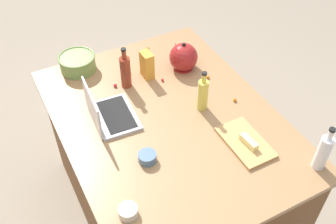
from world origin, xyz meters
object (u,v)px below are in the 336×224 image
object	(u,v)px
butter_stick_left	(249,142)
candy_bag	(147,65)
laptop	(108,113)
bottle_soy	(125,71)
bottle_vinegar	(323,152)
mixing_bowl_large	(77,63)
ramekin_medium	(128,211)
kettle	(183,57)
bottle_oil	(203,94)
cutting_board	(245,142)
ramekin_wide	(147,157)

from	to	relation	value
butter_stick_left	candy_bag	size ratio (longest dim) A/B	0.65
laptop	bottle_soy	size ratio (longest dim) A/B	1.21
bottle_vinegar	butter_stick_left	bearing A→B (deg)	40.66
mixing_bowl_large	ramekin_medium	distance (m)	1.12
kettle	bottle_oil	bearing A→B (deg)	166.68
cutting_board	bottle_soy	bearing A→B (deg)	26.52
mixing_bowl_large	bottle_oil	size ratio (longest dim) A/B	0.90
kettle	bottle_soy	bearing A→B (deg)	89.27
mixing_bowl_large	bottle_soy	size ratio (longest dim) A/B	0.86
cutting_board	kettle	bearing A→B (deg)	-2.41
bottle_vinegar	cutting_board	bearing A→B (deg)	38.26
laptop	bottle_vinegar	world-z (taller)	bottle_vinegar
butter_stick_left	laptop	bearing A→B (deg)	47.17
laptop	bottle_vinegar	bearing A→B (deg)	-134.87
candy_bag	bottle_vinegar	bearing A→B (deg)	-157.10
ramekin_medium	candy_bag	world-z (taller)	candy_bag
cutting_board	ramekin_medium	xyz separation A→B (m)	(-0.10, 0.71, 0.01)
bottle_vinegar	bottle_oil	size ratio (longest dim) A/B	1.05
ramekin_medium	candy_bag	xyz separation A→B (m)	(0.84, -0.50, 0.06)
butter_stick_left	kettle	bearing A→B (deg)	-2.33
mixing_bowl_large	bottle_oil	bearing A→B (deg)	-142.92
laptop	bottle_vinegar	xyz separation A→B (m)	(-0.79, -0.79, 0.06)
bottle_vinegar	bottle_oil	bearing A→B (deg)	24.59
ramekin_medium	laptop	bearing A→B (deg)	-13.44
kettle	butter_stick_left	world-z (taller)	kettle
cutting_board	butter_stick_left	size ratio (longest dim) A/B	2.86
bottle_soy	ramekin_wide	bearing A→B (deg)	166.43
ramekin_medium	kettle	bearing A→B (deg)	-42.15
kettle	ramekin_medium	xyz separation A→B (m)	(-0.81, 0.74, -0.06)
mixing_bowl_large	candy_bag	world-z (taller)	candy_bag
candy_bag	mixing_bowl_large	bearing A→B (deg)	53.44
mixing_bowl_large	bottle_oil	world-z (taller)	bottle_oil
bottle_vinegar	kettle	xyz separation A→B (m)	(1.00, 0.20, -0.03)
candy_bag	ramekin_medium	bearing A→B (deg)	149.36
mixing_bowl_large	bottle_oil	distance (m)	0.84
bottle_soy	candy_bag	xyz separation A→B (m)	(0.02, -0.15, -0.02)
laptop	cutting_board	distance (m)	0.75
mixing_bowl_large	ramekin_medium	size ratio (longest dim) A/B	2.60
kettle	ramekin_medium	size ratio (longest dim) A/B	2.42
bottle_vinegar	butter_stick_left	world-z (taller)	bottle_vinegar
ramekin_wide	candy_bag	distance (m)	0.67
laptop	cutting_board	bearing A→B (deg)	-131.52
butter_stick_left	ramekin_medium	distance (m)	0.71
kettle	mixing_bowl_large	bearing A→B (deg)	63.74
mixing_bowl_large	ramekin_wide	distance (m)	0.87
bottle_soy	candy_bag	world-z (taller)	bottle_soy
ramekin_wide	cutting_board	bearing A→B (deg)	-105.28
bottle_vinegar	candy_bag	world-z (taller)	bottle_vinegar
cutting_board	ramekin_medium	distance (m)	0.71
mixing_bowl_large	candy_bag	size ratio (longest dim) A/B	1.35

